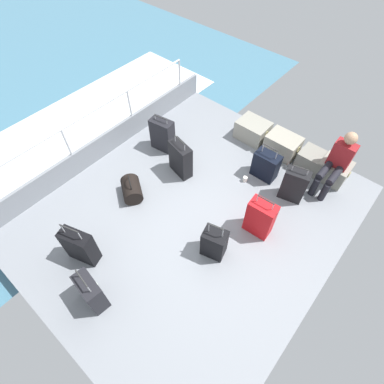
{
  "coord_description": "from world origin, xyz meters",
  "views": [
    {
      "loc": [
        1.81,
        -2.14,
        4.18
      ],
      "look_at": [
        -0.17,
        0.16,
        0.25
      ],
      "focal_mm": 28.33,
      "sensor_mm": 36.0,
      "label": 1
    }
  ],
  "objects": [
    {
      "name": "duffel_bag",
      "position": [
        -1.02,
        -0.42,
        0.16
      ],
      "size": [
        0.55,
        0.51,
        0.46
      ],
      "color": "black",
      "rests_on": "ground_plane"
    },
    {
      "name": "suitcase_3",
      "position": [
        -0.76,
        0.53,
        0.33
      ],
      "size": [
        0.48,
        0.3,
        0.79
      ],
      "color": "black",
      "rests_on": "ground_plane"
    },
    {
      "name": "paper_cup",
      "position": [
        0.26,
        1.12,
        0.05
      ],
      "size": [
        0.08,
        0.08,
        0.1
      ],
      "primitive_type": "cylinder",
      "color": "white",
      "rests_on": "ground_plane"
    },
    {
      "name": "suitcase_6",
      "position": [
        0.97,
        0.41,
        0.33
      ],
      "size": [
        0.42,
        0.26,
        0.81
      ],
      "color": "red",
      "rests_on": "ground_plane"
    },
    {
      "name": "suitcase_2",
      "position": [
        1.04,
        1.33,
        0.31
      ],
      "size": [
        0.43,
        0.3,
        0.74
      ],
      "color": "black",
      "rests_on": "ground_plane"
    },
    {
      "name": "cargo_crate_1",
      "position": [
        0.36,
        2.17,
        0.19
      ],
      "size": [
        0.64,
        0.44,
        0.38
      ],
      "color": "#9E9989",
      "rests_on": "ground_plane"
    },
    {
      "name": "cargo_crate_2",
      "position": [
        1.05,
        2.17,
        0.18
      ],
      "size": [
        0.65,
        0.42,
        0.35
      ],
      "color": "gray",
      "rests_on": "ground_plane"
    },
    {
      "name": "cargo_crate_0",
      "position": [
        -0.3,
        2.15,
        0.19
      ],
      "size": [
        0.63,
        0.48,
        0.38
      ],
      "color": "gray",
      "rests_on": "ground_plane"
    },
    {
      "name": "suitcase_1",
      "position": [
        0.43,
        1.44,
        0.26
      ],
      "size": [
        0.44,
        0.27,
        0.7
      ],
      "color": "black",
      "rests_on": "ground_plane"
    },
    {
      "name": "sea_wake",
      "position": [
        -3.6,
        0.0,
        -0.34
      ],
      "size": [
        12.0,
        12.0,
        0.01
      ],
      "color": "teal",
      "rests_on": "ground_plane"
    },
    {
      "name": "suitcase_5",
      "position": [
        0.69,
        -0.35,
        0.27
      ],
      "size": [
        0.4,
        0.33,
        0.73
      ],
      "color": "black",
      "rests_on": "ground_plane"
    },
    {
      "name": "cargo_crate_3",
      "position": [
        1.38,
        2.18,
        0.19
      ],
      "size": [
        0.53,
        0.44,
        0.38
      ],
      "color": "gray",
      "rests_on": "ground_plane"
    },
    {
      "name": "suitcase_0",
      "position": [
        -0.71,
        -1.65,
        0.31
      ],
      "size": [
        0.49,
        0.33,
        0.81
      ],
      "color": "black",
      "rests_on": "ground_plane"
    },
    {
      "name": "ground_plane",
      "position": [
        0.0,
        0.0,
        -0.03
      ],
      "size": [
        4.4,
        5.2,
        0.06
      ],
      "primitive_type": "cube",
      "color": "gray"
    },
    {
      "name": "suitcase_4",
      "position": [
        -1.44,
        0.78,
        0.32
      ],
      "size": [
        0.46,
        0.3,
        0.74
      ],
      "color": "black",
      "rests_on": "ground_plane"
    },
    {
      "name": "railing_port",
      "position": [
        -2.17,
        0.0,
        0.78
      ],
      "size": [
        0.04,
        4.2,
        1.02
      ],
      "color": "silver",
      "rests_on": "ground_plane"
    },
    {
      "name": "suitcase_7",
      "position": [
        -0.08,
        -1.95,
        0.28
      ],
      "size": [
        0.45,
        0.26,
        0.74
      ],
      "color": "black",
      "rests_on": "ground_plane"
    },
    {
      "name": "passenger_seated",
      "position": [
        1.38,
        2.0,
        0.57
      ],
      "size": [
        0.34,
        0.66,
        1.08
      ],
      "color": "maroon",
      "rests_on": "ground_plane"
    },
    {
      "name": "gunwale_port",
      "position": [
        -2.17,
        0.0,
        0.23
      ],
      "size": [
        0.06,
        5.2,
        0.45
      ],
      "primitive_type": "cube",
      "color": "gray",
      "rests_on": "ground_plane"
    }
  ]
}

